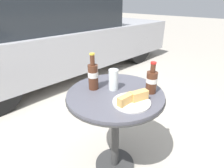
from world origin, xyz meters
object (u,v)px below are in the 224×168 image
object	(u,v)px
cola_bottle_left	(152,81)
parked_car	(58,37)
lunch_plate_near	(132,100)
bistro_table	(115,110)
drinking_glass	(113,81)
cola_bottle_right	(93,75)

from	to	relation	value
cola_bottle_left	parked_car	xyz separation A→B (m)	(0.69, 2.46, -0.14)
lunch_plate_near	parked_car	xyz separation A→B (m)	(0.89, 2.46, -0.08)
bistro_table	cola_bottle_left	xyz separation A→B (m)	(0.17, -0.17, 0.22)
drinking_glass	lunch_plate_near	xyz separation A→B (m)	(-0.05, -0.21, -0.04)
drinking_glass	parked_car	distance (m)	2.40
cola_bottle_right	drinking_glass	distance (m)	0.14
bistro_table	drinking_glass	world-z (taller)	drinking_glass
bistro_table	drinking_glass	xyz separation A→B (m)	(0.02, 0.04, 0.21)
lunch_plate_near	drinking_glass	bearing A→B (deg)	76.06
bistro_table	cola_bottle_right	xyz separation A→B (m)	(-0.07, 0.15, 0.24)
bistro_table	parked_car	world-z (taller)	parked_car
parked_car	bistro_table	bearing A→B (deg)	-110.54
cola_bottle_right	parked_car	size ratio (longest dim) A/B	0.06
bistro_table	drinking_glass	size ratio (longest dim) A/B	4.79
drinking_glass	bistro_table	bearing A→B (deg)	-118.34
drinking_glass	cola_bottle_left	bearing A→B (deg)	-55.10
cola_bottle_left	lunch_plate_near	distance (m)	0.21
bistro_table	cola_bottle_left	world-z (taller)	cola_bottle_left
cola_bottle_left	cola_bottle_right	xyz separation A→B (m)	(-0.23, 0.31, 0.02)
parked_car	lunch_plate_near	bearing A→B (deg)	-109.87
drinking_glass	parked_car	size ratio (longest dim) A/B	0.03
cola_bottle_right	parked_car	distance (m)	2.34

